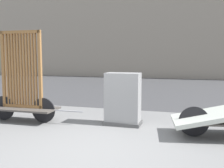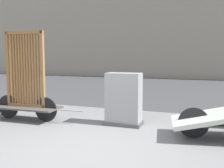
# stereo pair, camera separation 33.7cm
# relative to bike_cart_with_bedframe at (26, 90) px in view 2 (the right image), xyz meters

# --- Properties ---
(ground_plane) EXTENTS (60.00, 60.00, 0.00)m
(ground_plane) POSITION_rel_bike_cart_with_bedframe_xyz_m (2.23, -1.45, -0.75)
(ground_plane) COLOR slate
(road_strip) EXTENTS (56.00, 10.98, 0.01)m
(road_strip) POSITION_rel_bike_cart_with_bedframe_xyz_m (2.23, 7.51, -0.74)
(road_strip) COLOR #424244
(road_strip) RESTS_ON ground_plane
(building_facade) EXTENTS (48.00, 4.00, 9.87)m
(building_facade) POSITION_rel_bike_cart_with_bedframe_xyz_m (2.23, 15.00, 4.19)
(building_facade) COLOR #9E9384
(building_facade) RESTS_ON ground_plane
(bike_cart_with_bedframe) EXTENTS (2.39, 0.71, 2.16)m
(bike_cart_with_bedframe) POSITION_rel_bike_cart_with_bedframe_xyz_m (0.00, 0.00, 0.00)
(bike_cart_with_bedframe) COLOR #4C4742
(bike_cart_with_bedframe) RESTS_ON ground_plane
(bike_cart_with_mattress) EXTENTS (2.54, 1.24, 0.72)m
(bike_cart_with_mattress) POSITION_rel_bike_cart_with_bedframe_xyz_m (4.47, 0.00, -0.32)
(bike_cart_with_mattress) COLOR #4C4742
(bike_cart_with_mattress) RESTS_ON ground_plane
(utility_cabinet) EXTENTS (0.83, 0.48, 1.19)m
(utility_cabinet) POSITION_rel_bike_cart_with_bedframe_xyz_m (2.37, 0.38, -0.20)
(utility_cabinet) COLOR #4C4C4C
(utility_cabinet) RESTS_ON ground_plane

